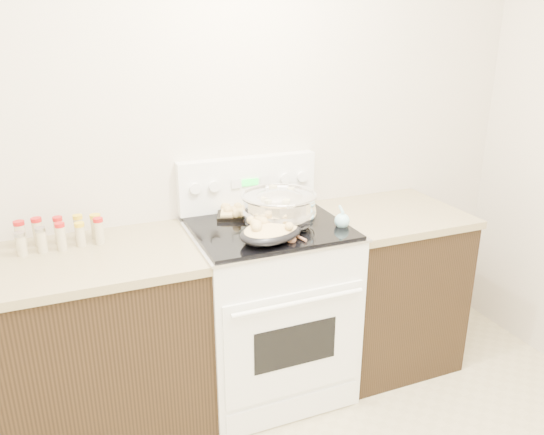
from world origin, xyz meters
name	(u,v)px	position (x,y,z in m)	size (l,w,h in m)	color
room_shell	(374,119)	(0.00, 0.00, 1.70)	(4.10, 3.60, 2.75)	beige
counter_left	(105,343)	(-0.48, 1.43, 0.46)	(0.93, 0.67, 0.92)	black
counter_right	(385,286)	(1.08, 1.43, 0.46)	(0.73, 0.67, 0.92)	black
kitchen_range	(268,305)	(0.35, 1.42, 0.49)	(0.78, 0.73, 1.22)	white
mixing_bowl	(279,210)	(0.39, 1.38, 1.03)	(0.45, 0.45, 0.22)	silver
roasting_pan	(270,231)	(0.28, 1.23, 0.99)	(0.40, 0.35, 0.11)	black
baking_sheet	(250,211)	(0.32, 1.61, 0.96)	(0.42, 0.36, 0.06)	black
wooden_spoon	(290,236)	(0.38, 1.22, 0.95)	(0.09, 0.28, 0.04)	#A3694A
blue_ladle	(342,219)	(0.69, 1.28, 0.98)	(0.15, 0.25, 0.09)	#9ADAE6
spice_jars	(60,233)	(-0.61, 1.59, 0.98)	(0.38, 0.15, 0.13)	#BFB28C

